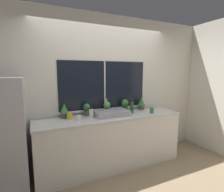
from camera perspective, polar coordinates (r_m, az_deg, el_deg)
The scene contains 16 objects.
ground_plane at distance 3.16m, azimuth 2.25°, elevation -24.19°, with size 14.00×14.00×0.00m, color #937F60.
wall_back at distance 3.26m, azimuth -2.64°, elevation 2.12°, with size 8.00×0.09×2.70m.
wall_right at distance 5.19m, azimuth 16.67°, elevation 3.97°, with size 0.06×7.00×2.70m.
counter at distance 3.17m, azimuth -0.08°, elevation -14.66°, with size 2.55×0.58×0.92m.
refrigerator at distance 2.86m, azimuth -32.16°, elevation -11.16°, with size 0.60×0.63×1.61m.
sink at distance 3.05m, azimuth -0.25°, elevation -5.56°, with size 0.60×0.41×0.27m.
potted_plant_far_left at distance 2.97m, azimuth -15.30°, elevation -4.41°, with size 0.14×0.14×0.24m.
potted_plant_left at distance 3.06m, azimuth -8.24°, elevation -4.35°, with size 0.12×0.12×0.21m.
potted_plant_center at distance 3.18m, azimuth -1.68°, elevation -3.56°, with size 0.12×0.12×0.22m.
potted_plant_right at distance 3.34m, azimuth 4.22°, elevation -2.88°, with size 0.14×0.14×0.24m.
potted_plant_far_right at distance 3.54m, azimuth 9.63°, elevation -2.11°, with size 0.15×0.15×0.25m.
soap_bottle at distance 2.91m, azimuth -6.82°, elevation -5.59°, with size 0.07×0.07×0.19m.
bottle_tall at distance 3.26m, azimuth 6.48°, elevation -3.57°, with size 0.06×0.06×0.27m.
mug_green at distance 3.31m, azimuth 12.86°, elevation -4.60°, with size 0.07×0.07×0.10m.
mug_white at distance 2.82m, azimuth -11.00°, elevation -7.04°, with size 0.08×0.08×0.08m.
mug_yellow at distance 2.91m, azimuth -13.67°, elevation -6.43°, with size 0.09×0.09×0.10m.
Camera 1 is at (-1.23, -2.38, 1.68)m, focal length 28.00 mm.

